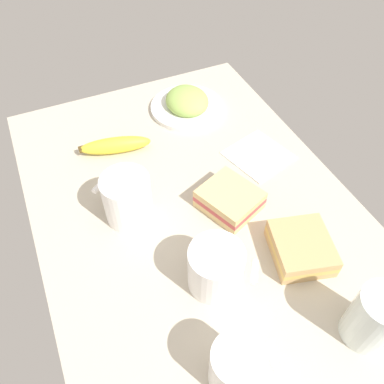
# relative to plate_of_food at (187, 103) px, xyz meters

# --- Properties ---
(tabletop) EXTENTS (0.90, 0.64, 0.02)m
(tabletop) POSITION_rel_plate_of_food_xyz_m (0.29, -0.12, -0.03)
(tabletop) COLOR #BCB29E
(tabletop) RESTS_ON ground
(plate_of_food) EXTENTS (0.19, 0.19, 0.06)m
(plate_of_food) POSITION_rel_plate_of_food_xyz_m (0.00, 0.00, 0.00)
(plate_of_food) COLOR white
(plate_of_food) RESTS_ON tabletop
(coffee_mug_black) EXTENTS (0.12, 0.11, 0.10)m
(coffee_mug_black) POSITION_rel_plate_of_food_xyz_m (0.27, -0.25, 0.03)
(coffee_mug_black) COLOR white
(coffee_mug_black) RESTS_ON tabletop
(coffee_mug_milky) EXTENTS (0.08, 0.10, 0.09)m
(coffee_mug_milky) POSITION_rel_plate_of_food_xyz_m (0.63, -0.20, 0.03)
(coffee_mug_milky) COLOR white
(coffee_mug_milky) RESTS_ON tabletop
(coffee_mug_spare) EXTENTS (0.10, 0.12, 0.09)m
(coffee_mug_spare) POSITION_rel_plate_of_food_xyz_m (0.48, -0.16, 0.03)
(coffee_mug_spare) COLOR white
(coffee_mug_spare) RESTS_ON tabletop
(sandwich_main) EXTENTS (0.14, 0.13, 0.04)m
(sandwich_main) POSITION_rel_plate_of_food_xyz_m (0.34, -0.05, 0.00)
(sandwich_main) COLOR #DBB77A
(sandwich_main) RESTS_ON tabletop
(sandwich_side) EXTENTS (0.14, 0.13, 0.04)m
(sandwich_side) POSITION_rel_plate_of_food_xyz_m (0.49, 0.01, 0.00)
(sandwich_side) COLOR tan
(sandwich_side) RESTS_ON tabletop
(glass_of_milk) EXTENTS (0.08, 0.08, 0.11)m
(glass_of_milk) POSITION_rel_plate_of_food_xyz_m (0.66, 0.02, 0.03)
(glass_of_milk) COLOR silver
(glass_of_milk) RESTS_ON tabletop
(banana) EXTENTS (0.08, 0.17, 0.04)m
(banana) POSITION_rel_plate_of_food_xyz_m (0.08, -0.22, 0.00)
(banana) COLOR yellow
(banana) RESTS_ON tabletop
(paper_napkin) EXTENTS (0.16, 0.16, 0.00)m
(paper_napkin) POSITION_rel_plate_of_food_xyz_m (0.23, 0.08, -0.02)
(paper_napkin) COLOR white
(paper_napkin) RESTS_ON tabletop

